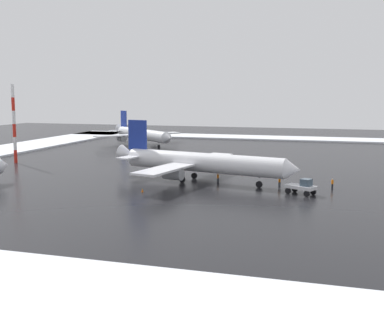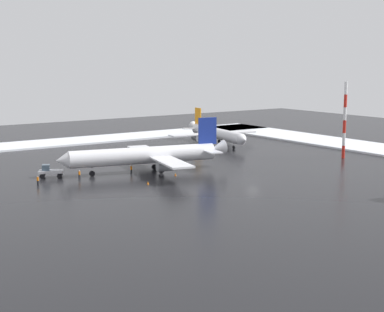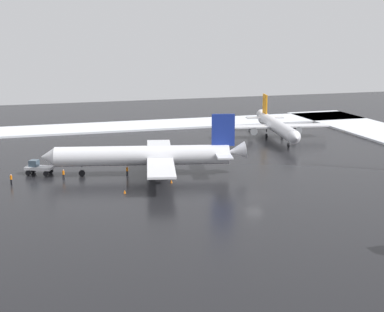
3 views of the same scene
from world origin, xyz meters
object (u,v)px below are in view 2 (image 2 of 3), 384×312
object	(u,v)px
traffic_cone_mid_line	(148,183)
traffic_cone_wingtip_side	(146,160)
pushback_tug	(50,171)
ground_crew_mid_apron	(131,169)
ground_crew_by_nose_gear	(38,180)
antenna_mast	(345,120)
ground_crew_beside_wing	(79,174)
traffic_cone_near_nose	(175,174)
airplane_far_rear	(148,155)
airplane_parked_starboard	(216,133)

from	to	relation	value
traffic_cone_mid_line	traffic_cone_wingtip_side	world-z (taller)	same
pushback_tug	ground_crew_mid_apron	bearing A→B (deg)	-174.49
traffic_cone_mid_line	ground_crew_by_nose_gear	bearing A→B (deg)	58.16
ground_crew_mid_apron	pushback_tug	bearing A→B (deg)	50.98
antenna_mast	traffic_cone_mid_line	size ratio (longest dim) A/B	31.63
ground_crew_beside_wing	traffic_cone_near_nose	distance (m)	18.23
airplane_far_rear	traffic_cone_mid_line	world-z (taller)	airplane_far_rear
traffic_cone_near_nose	traffic_cone_mid_line	world-z (taller)	same
ground_crew_mid_apron	antenna_mast	size ratio (longest dim) A/B	0.10
airplane_parked_starboard	antenna_mast	size ratio (longest dim) A/B	1.72
ground_crew_by_nose_gear	traffic_cone_wingtip_side	distance (m)	30.59
antenna_mast	traffic_cone_wingtip_side	size ratio (longest dim) A/B	31.63
airplane_far_rear	airplane_parked_starboard	bearing A→B (deg)	-133.29
airplane_far_rear	traffic_cone_near_nose	bearing A→B (deg)	125.01
ground_crew_mid_apron	airplane_parked_starboard	bearing A→B (deg)	-76.60
pushback_tug	ground_crew_beside_wing	xyz separation A→B (m)	(-4.80, -3.94, -0.31)
traffic_cone_wingtip_side	traffic_cone_mid_line	bearing A→B (deg)	150.45
antenna_mast	traffic_cone_mid_line	xyz separation A→B (m)	(0.60, 51.13, -8.42)
pushback_tug	antenna_mast	xyz separation A→B (m)	(-16.61, -63.33, 7.41)
traffic_cone_wingtip_side	ground_crew_by_nose_gear	bearing A→B (deg)	110.67
airplane_far_rear	traffic_cone_wingtip_side	world-z (taller)	airplane_far_rear
ground_crew_by_nose_gear	ground_crew_mid_apron	bearing A→B (deg)	138.53
traffic_cone_near_nose	traffic_cone_wingtip_side	distance (m)	17.61
pushback_tug	traffic_cone_mid_line	size ratio (longest dim) A/B	9.27
airplane_far_rear	airplane_parked_starboard	xyz separation A→B (m)	(23.87, -35.04, -0.52)
ground_crew_mid_apron	traffic_cone_near_nose	distance (m)	8.95
traffic_cone_near_nose	ground_crew_mid_apron	bearing A→B (deg)	42.95
airplane_far_rear	airplane_parked_starboard	size ratio (longest dim) A/B	1.17
antenna_mast	ground_crew_mid_apron	bearing A→B (deg)	77.29
ground_crew_by_nose_gear	pushback_tug	bearing A→B (deg)	-169.67
airplane_parked_starboard	antenna_mast	world-z (taller)	antenna_mast
pushback_tug	traffic_cone_near_nose	world-z (taller)	pushback_tug
airplane_far_rear	antenna_mast	xyz separation A→B (m)	(-10.64, -45.27, 5.24)
pushback_tug	ground_crew_by_nose_gear	world-z (taller)	pushback_tug
airplane_parked_starboard	traffic_cone_mid_line	distance (m)	53.19
pushback_tug	traffic_cone_near_nose	xyz separation A→B (m)	(-12.13, -20.62, -1.01)
airplane_far_rear	ground_crew_mid_apron	distance (m)	4.33
pushback_tug	ground_crew_mid_apron	world-z (taller)	pushback_tug
ground_crew_beside_wing	ground_crew_by_nose_gear	xyz separation A→B (m)	(-0.88, 8.37, 0.00)
traffic_cone_mid_line	airplane_far_rear	bearing A→B (deg)	-30.23
traffic_cone_mid_line	traffic_cone_wingtip_side	distance (m)	24.28
ground_crew_mid_apron	traffic_cone_mid_line	size ratio (longest dim) A/B	3.11
ground_crew_beside_wing	ground_crew_mid_apron	distance (m)	10.63
ground_crew_beside_wing	ground_crew_mid_apron	size ratio (longest dim) A/B	1.00
traffic_cone_mid_line	traffic_cone_near_nose	bearing A→B (deg)	-65.22
pushback_tug	ground_crew_by_nose_gear	xyz separation A→B (m)	(-5.68, 4.43, -0.31)
ground_crew_by_nose_gear	airplane_far_rear	bearing A→B (deg)	137.54
antenna_mast	traffic_cone_mid_line	distance (m)	51.82
antenna_mast	traffic_cone_wingtip_side	world-z (taller)	antenna_mast
airplane_far_rear	pushback_tug	xyz separation A→B (m)	(5.97, 18.06, -2.17)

